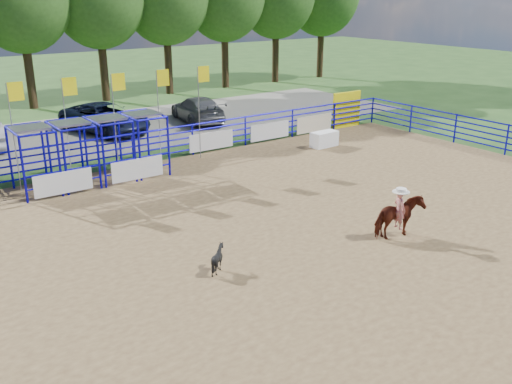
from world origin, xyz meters
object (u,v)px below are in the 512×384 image
announcer_table (324,139)px  car_d (198,109)px  calf (218,259)px  horse_and_rider (399,214)px  car_c (105,118)px

announcer_table → car_d: bearing=104.3°
calf → horse_and_rider: bearing=-100.7°
car_c → car_d: 5.49m
announcer_table → horse_and_rider: 11.13m
calf → car_c: bearing=-9.7°
horse_and_rider → car_c: bearing=96.4°
horse_and_rider → announcer_table: bearing=60.1°
announcer_table → horse_and_rider: size_ratio=0.63×
announcer_table → car_c: 12.07m
horse_and_rider → calf: horse_and_rider is taller
horse_and_rider → car_c: horse_and_rider is taller
announcer_table → calf: bearing=-143.7°
announcer_table → car_c: car_c is taller
announcer_table → car_d: (-2.22, 8.69, 0.34)m
horse_and_rider → calf: size_ratio=3.00×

